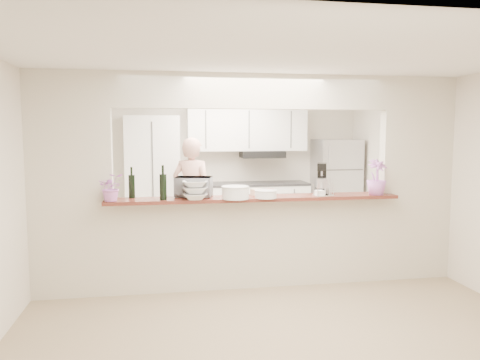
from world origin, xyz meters
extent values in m
plane|color=tan|center=(0.00, 0.00, 0.00)|extent=(6.00, 6.00, 0.00)
cube|color=beige|center=(0.00, 1.55, 0.01)|extent=(5.00, 2.90, 0.01)
cube|color=beige|center=(-2.05, 0.00, 1.25)|extent=(0.90, 0.15, 2.50)
cube|color=beige|center=(2.05, 0.00, 1.25)|extent=(0.90, 0.15, 2.50)
cube|color=beige|center=(0.00, 0.00, 2.30)|extent=(3.20, 0.15, 0.40)
cube|color=beige|center=(0.00, 0.00, 0.53)|extent=(3.20, 0.15, 1.05)
cube|color=maroon|center=(0.00, -0.05, 1.07)|extent=(3.40, 0.38, 0.04)
cube|color=white|center=(-1.20, 2.70, 1.05)|extent=(0.90, 0.60, 2.10)
cube|color=white|center=(0.45, 2.70, 0.45)|extent=(2.10, 0.60, 0.90)
cube|color=#2C2C2E|center=(0.45, 2.70, 0.92)|extent=(2.10, 0.62, 0.04)
cube|color=white|center=(0.45, 2.83, 1.88)|extent=(2.10, 0.35, 0.75)
cube|color=black|center=(0.70, 2.72, 1.44)|extent=(0.75, 0.45, 0.12)
cube|color=black|center=(1.20, 2.40, 0.50)|extent=(0.55, 0.02, 0.55)
cube|color=#ACABB0|center=(2.05, 2.65, 0.85)|extent=(0.75, 0.70, 1.70)
imported|color=#EC7DDA|center=(-1.60, -0.15, 1.24)|extent=(0.31, 0.28, 0.30)
cylinder|color=black|center=(-1.05, -0.15, 1.23)|extent=(0.08, 0.08, 0.29)
cylinder|color=black|center=(-1.05, -0.15, 1.43)|extent=(0.03, 0.03, 0.10)
cylinder|color=black|center=(-1.40, 0.07, 1.22)|extent=(0.07, 0.07, 0.26)
cylinder|color=black|center=(-1.40, 0.07, 1.40)|extent=(0.02, 0.02, 0.09)
imported|color=#A2A2A7|center=(-0.70, 0.05, 1.21)|extent=(0.47, 0.37, 0.23)
imported|color=white|center=(-0.70, -0.17, 1.19)|extent=(0.28, 0.28, 0.20)
cylinder|color=white|center=(-0.25, -0.19, 1.16)|extent=(0.30, 0.30, 0.13)
cylinder|color=white|center=(-0.25, -0.19, 1.23)|extent=(0.31, 0.31, 0.01)
cylinder|color=white|center=(0.10, -0.19, 1.13)|extent=(0.25, 0.25, 0.08)
cylinder|color=white|center=(0.10, -0.19, 1.18)|extent=(0.26, 0.26, 0.01)
cylinder|color=maroon|center=(0.20, 0.08, 1.12)|extent=(0.14, 0.14, 0.07)
cylinder|color=#C4AC8A|center=(0.05, 0.08, 1.13)|extent=(0.16, 0.16, 0.07)
cube|color=silver|center=(0.80, -0.15, 1.10)|extent=(0.24, 0.16, 0.01)
cube|color=white|center=(0.80, -0.15, 1.13)|extent=(0.11, 0.11, 0.06)
cube|color=black|center=(0.85, 0.05, 1.12)|extent=(0.24, 0.29, 0.06)
cube|color=black|center=(0.88, 0.13, 1.29)|extent=(0.13, 0.12, 0.27)
cube|color=black|center=(0.85, 0.04, 1.42)|extent=(0.17, 0.24, 0.09)
cylinder|color=#B7B7BC|center=(0.83, 0.00, 1.22)|extent=(0.12, 0.12, 0.12)
imported|color=#C469C3|center=(1.46, -0.15, 1.30)|extent=(0.27, 0.27, 0.42)
imported|color=tan|center=(-0.60, 1.81, 0.87)|extent=(0.75, 0.65, 1.75)
camera|label=1|loc=(-1.08, -5.33, 1.85)|focal=35.00mm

